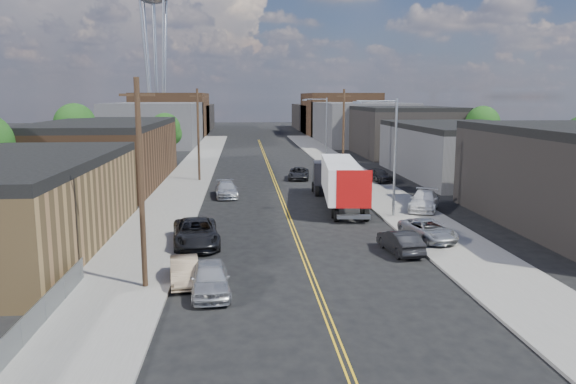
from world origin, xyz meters
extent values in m
plane|color=black|center=(0.00, 60.00, 0.00)|extent=(260.00, 260.00, 0.00)
cube|color=gold|center=(0.00, 45.00, 0.01)|extent=(0.32, 120.00, 0.01)
cube|color=slate|center=(-9.50, 45.00, 0.07)|extent=(5.00, 140.00, 0.15)
cube|color=slate|center=(9.50, 45.00, 0.07)|extent=(5.00, 140.00, 0.15)
cube|color=brown|center=(-18.00, 18.00, 2.50)|extent=(12.00, 22.00, 5.00)
cube|color=#432B1B|center=(-18.00, 44.00, 3.00)|extent=(12.00, 26.00, 6.00)
cube|color=black|center=(-18.00, 44.00, 6.30)|extent=(12.00, 26.00, 0.60)
cube|color=navy|center=(15.20, 20.00, 3.60)|extent=(0.30, 20.00, 0.80)
cube|color=#323134|center=(22.00, 46.00, 2.75)|extent=(14.00, 24.00, 5.50)
cube|color=black|center=(22.00, 46.00, 5.80)|extent=(14.00, 24.00, 0.60)
cube|color=black|center=(22.00, 72.00, 3.50)|extent=(14.00, 22.00, 7.00)
cube|color=black|center=(22.00, 72.00, 7.30)|extent=(14.00, 22.00, 0.60)
cube|color=#323134|center=(-20.00, 95.00, 4.00)|extent=(16.00, 30.00, 8.00)
cube|color=#323134|center=(20.00, 95.00, 4.00)|extent=(16.00, 30.00, 8.00)
cube|color=#432B1B|center=(-20.00, 120.00, 5.00)|extent=(16.00, 26.00, 10.00)
cube|color=#432B1B|center=(20.00, 120.00, 5.00)|extent=(16.00, 26.00, 10.00)
cube|color=black|center=(-20.00, 140.00, 3.50)|extent=(16.00, 40.00, 7.00)
cube|color=black|center=(20.00, 140.00, 3.50)|extent=(16.00, 40.00, 7.00)
cylinder|color=gray|center=(-22.00, 110.00, 15.00)|extent=(0.80, 0.80, 30.00)
cylinder|color=gray|center=(-23.76, 108.24, 15.00)|extent=(1.94, 1.94, 29.98)
cylinder|color=gray|center=(-20.24, 108.24, 15.00)|extent=(1.94, 1.94, 29.98)
cylinder|color=gray|center=(-23.76, 111.76, 15.00)|extent=(1.94, 1.94, 29.98)
cylinder|color=gray|center=(-20.24, 111.76, 15.00)|extent=(1.94, 1.94, 29.98)
cylinder|color=gray|center=(8.00, 25.00, 4.50)|extent=(0.18, 0.18, 9.00)
cylinder|color=gray|center=(6.50, 25.00, 8.80)|extent=(3.00, 0.12, 0.12)
cube|color=gray|center=(5.00, 25.00, 8.70)|extent=(0.60, 0.25, 0.18)
cylinder|color=gray|center=(8.00, 60.00, 4.50)|extent=(0.18, 0.18, 9.00)
cylinder|color=gray|center=(6.50, 60.00, 8.80)|extent=(3.00, 0.12, 0.12)
cube|color=gray|center=(5.00, 60.00, 8.70)|extent=(0.60, 0.25, 0.18)
cylinder|color=black|center=(-8.20, 10.00, 5.00)|extent=(0.26, 0.26, 10.00)
cube|color=black|center=(-8.20, 10.00, 9.20)|extent=(1.60, 0.12, 0.12)
cylinder|color=black|center=(-8.20, 45.00, 5.00)|extent=(0.26, 0.26, 10.00)
cube|color=black|center=(-8.20, 45.00, 9.20)|extent=(1.60, 0.12, 0.12)
cylinder|color=black|center=(8.20, 48.00, 5.00)|extent=(0.26, 0.26, 10.00)
cube|color=black|center=(8.20, 48.00, 9.20)|extent=(1.60, 0.12, 0.12)
cube|color=slate|center=(-11.50, 3.50, 0.60)|extent=(0.02, 16.00, 1.20)
cube|color=slate|center=(-11.50, 3.50, 1.20)|extent=(0.05, 16.00, 0.05)
cylinder|color=black|center=(-24.00, 55.00, 2.25)|extent=(0.36, 0.36, 4.50)
sphere|color=#19390F|center=(-24.00, 55.00, 5.85)|extent=(5.04, 5.04, 5.04)
sphere|color=#19390F|center=(-23.40, 55.30, 4.95)|extent=(3.96, 3.96, 3.96)
sphere|color=#19390F|center=(-24.50, 54.60, 5.22)|extent=(3.60, 3.60, 3.60)
cylinder|color=black|center=(-14.00, 62.00, 1.88)|extent=(0.36, 0.36, 3.75)
sphere|color=#19390F|center=(-14.00, 62.00, 4.88)|extent=(4.20, 4.20, 4.20)
sphere|color=#19390F|center=(-13.40, 62.30, 4.12)|extent=(3.30, 3.30, 3.30)
sphere|color=#19390F|center=(-14.50, 61.60, 4.35)|extent=(3.00, 3.00, 3.00)
cylinder|color=black|center=(30.00, 60.00, 2.12)|extent=(0.36, 0.36, 4.25)
sphere|color=#19390F|center=(30.00, 60.00, 5.53)|extent=(4.76, 4.76, 4.76)
sphere|color=#19390F|center=(30.60, 60.30, 4.68)|extent=(3.74, 3.74, 3.74)
sphere|color=#19390F|center=(29.50, 59.60, 4.93)|extent=(3.40, 3.40, 3.40)
cube|color=silver|center=(4.50, 28.84, 2.55)|extent=(3.68, 11.97, 2.75)
cube|color=#960B0B|center=(4.50, 22.95, 2.55)|extent=(2.57, 0.37, 2.77)
cube|color=gray|center=(4.50, 22.95, 0.54)|extent=(2.47, 0.83, 0.25)
cube|color=black|center=(4.50, 36.10, 1.52)|extent=(2.75, 3.36, 3.04)
cylinder|color=black|center=(4.50, 24.35, 0.49)|extent=(2.64, 1.22, 0.98)
cylinder|color=black|center=(4.50, 36.10, 0.49)|extent=(2.54, 1.22, 0.98)
imported|color=#A9AAAE|center=(-5.04, 9.00, 0.76)|extent=(2.15, 4.58, 1.51)
imported|color=#816D55|center=(-6.40, 10.66, 0.64)|extent=(1.86, 4.02, 1.28)
imported|color=black|center=(-6.40, 17.78, 0.82)|extent=(3.41, 6.20, 1.64)
imported|color=#BABCBF|center=(-5.00, 34.88, 0.70)|extent=(2.32, 4.93, 1.39)
imported|color=black|center=(5.75, 15.18, 0.69)|extent=(1.95, 4.34, 1.38)
imported|color=#A3A5A8|center=(8.20, 17.49, 0.80)|extent=(3.14, 5.02, 1.29)
imported|color=silver|center=(11.00, 26.89, 0.90)|extent=(3.98, 5.56, 1.49)
imported|color=black|center=(11.00, 42.08, 0.87)|extent=(2.91, 4.55, 1.44)
imported|color=black|center=(2.78, 45.56, 0.66)|extent=(2.81, 5.01, 1.32)
camera|label=1|loc=(-3.45, -16.28, 9.11)|focal=35.00mm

